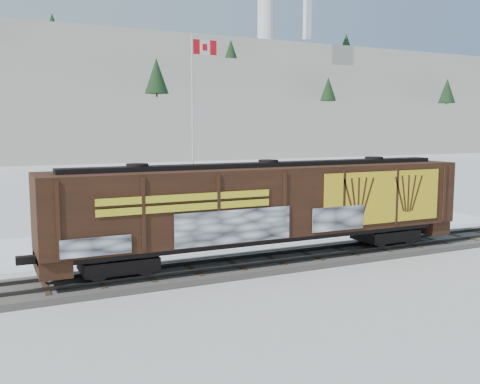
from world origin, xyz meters
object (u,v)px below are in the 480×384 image
car_silver (191,227)px  car_dark (288,217)px  car_white (178,226)px  flagpole (194,151)px  hopper_railcar (268,204)px

car_silver → car_dark: 7.16m
car_silver → car_dark: car_silver is taller
car_silver → car_dark: (7.06, 1.21, -0.08)m
car_white → car_silver: bearing=-176.5°
flagpole → hopper_railcar: bearing=-97.0°
car_dark → car_silver: bearing=120.6°
flagpole → car_dark: flagpole is taller
hopper_railcar → flagpole: 14.22m
hopper_railcar → car_white: (-1.73, 7.57, -2.14)m
car_silver → car_white: size_ratio=1.00×
hopper_railcar → car_silver: 7.11m
flagpole → car_white: 8.31m
hopper_railcar → car_silver: bearing=101.2°
flagpole → car_silver: flagpole is taller
flagpole → car_silver: bearing=-112.6°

